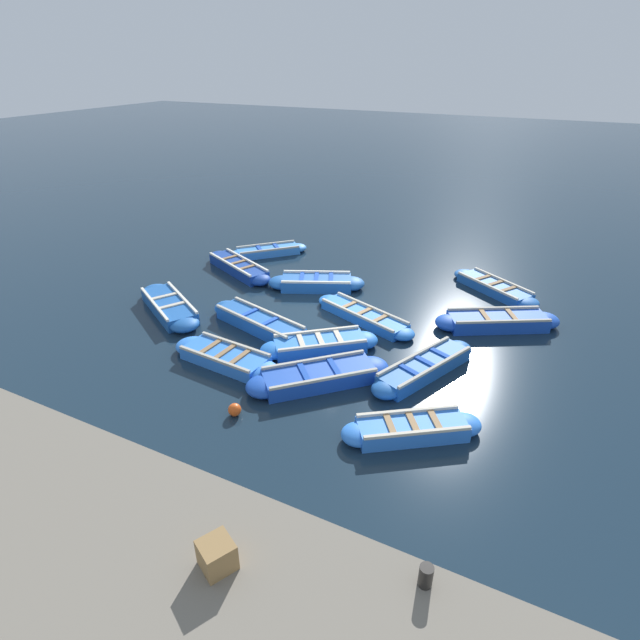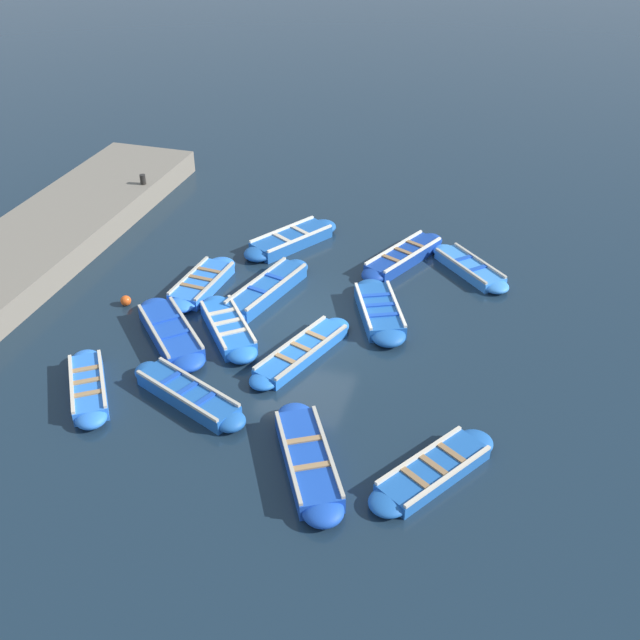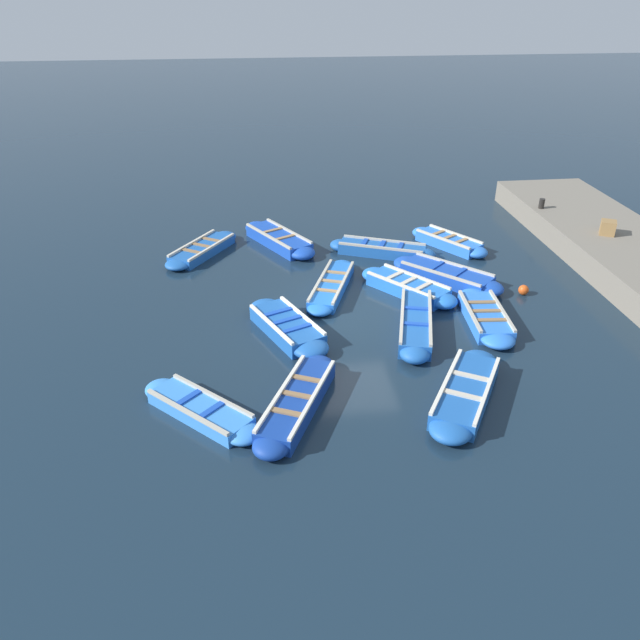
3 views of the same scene
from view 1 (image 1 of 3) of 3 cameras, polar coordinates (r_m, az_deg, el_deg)
The scene contains 18 objects.
ground_plane at distance 15.63m, azimuth -0.59°, elevation 0.53°, with size 120.00×120.00×0.00m, color #162838.
boat_mid_row at distance 13.42m, azimuth -10.76°, elevation -4.22°, with size 1.13×3.32×0.40m.
boat_inner_gap at distance 16.46m, azimuth -16.86°, elevation 1.50°, with size 2.63×3.60×0.45m.
boat_drifting at distance 20.58m, azimuth -5.96°, elevation 7.85°, with size 2.84×2.80×0.36m.
boat_end_of_row at distance 14.86m, azimuth -6.90°, elevation -0.35°, with size 1.69×3.88×0.46m.
boat_outer_right at distance 18.99m, azimuth -9.30°, elevation 5.98°, with size 2.24×3.71×0.44m.
boat_stern_in at distance 11.05m, azimuth 10.46°, elevation -12.15°, with size 2.33×2.94×0.42m.
boat_alongside at distance 13.69m, azimuth -0.02°, elevation -2.86°, with size 2.70×3.07×0.44m.
boat_outer_left at distance 13.03m, azimuth 11.84°, elevation -5.34°, with size 3.56×2.06×0.43m.
boat_near_quay at distance 18.17m, azimuth 19.29°, elevation 3.53°, with size 2.56×3.37×0.36m.
boat_tucked at distance 15.77m, azimuth 19.60°, elevation -0.14°, with size 2.57×3.67×0.46m.
boat_centre at distance 17.40m, azimuth -0.42°, elevation 4.27°, with size 2.22×3.43×0.46m.
boat_bow_out at distance 15.33m, azimuth 5.03°, elevation 0.47°, with size 1.96×3.72×0.36m.
boat_broadside at distance 12.42m, azimuth -0.10°, elevation -6.45°, with size 3.19×3.27×0.44m.
quay_wall at distance 9.80m, azimuth -27.51°, elevation -20.29°, with size 3.49×18.13×0.80m.
bollard_north at distance 7.75m, azimuth 11.99°, elevation -26.69°, with size 0.20×0.20×0.35m, color black.
wooden_crate at distance 7.88m, azimuth -11.70°, elevation -24.80°, with size 0.46×0.46×0.46m, color olive.
buoy_orange_near at distance 11.59m, azimuth -9.73°, elevation -10.08°, with size 0.30×0.30×0.30m, color #E05119.
Camera 1 is at (-12.34, -6.28, 7.25)m, focal length 28.00 mm.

